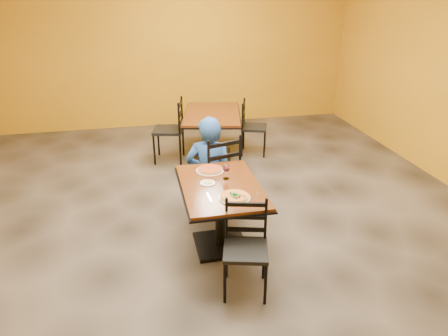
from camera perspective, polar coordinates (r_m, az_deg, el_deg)
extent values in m
cube|color=black|center=(5.15, -1.58, -7.42)|extent=(7.00, 8.00, 0.01)
cube|color=#C68916|center=(8.45, -6.96, 15.72)|extent=(7.00, 0.01, 3.00)
cube|color=#5C260E|center=(4.37, -0.46, -2.51)|extent=(0.80, 1.20, 0.03)
cube|color=black|center=(4.38, -0.46, -2.80)|extent=(0.83, 1.23, 0.02)
cylinder|color=black|center=(4.54, -0.44, -6.64)|extent=(0.12, 0.12, 0.66)
cube|color=black|center=(4.73, -0.43, -10.29)|extent=(0.55, 0.55, 0.04)
cube|color=#5C260E|center=(6.82, -1.65, 7.33)|extent=(1.14, 1.47, 0.03)
cube|color=black|center=(6.83, -1.65, 7.12)|extent=(1.17, 1.51, 0.02)
cylinder|color=black|center=(6.93, -1.61, 4.44)|extent=(0.13, 0.13, 0.66)
cube|color=black|center=(7.06, -1.58, 1.77)|extent=(0.72, 0.72, 0.04)
imported|color=navy|center=(5.29, -2.01, 0.77)|extent=(0.68, 0.53, 1.20)
cylinder|color=white|center=(4.10, 1.43, -4.03)|extent=(0.31, 0.31, 0.01)
cylinder|color=maroon|center=(4.10, 1.43, -3.83)|extent=(0.28, 0.28, 0.02)
cylinder|color=white|center=(4.69, -1.91, -0.33)|extent=(0.31, 0.31, 0.01)
cylinder|color=#B76323|center=(4.68, -1.92, -0.15)|extent=(0.28, 0.28, 0.02)
cylinder|color=white|center=(4.40, -2.23, -2.03)|extent=(0.16, 0.16, 0.01)
cylinder|color=tan|center=(4.39, -2.23, -1.93)|extent=(0.09, 0.09, 0.01)
cube|color=silver|center=(4.12, -2.02, -3.96)|extent=(0.03, 0.19, 0.00)
cube|color=silver|center=(4.23, 4.43, -3.23)|extent=(0.03, 0.21, 0.00)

